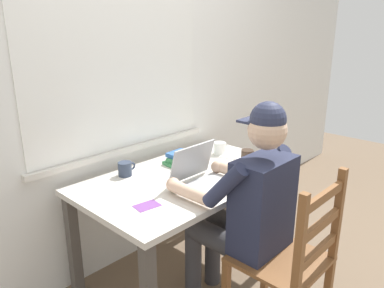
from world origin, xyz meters
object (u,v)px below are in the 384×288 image
coffee_mug_dark (247,156)px  coffee_mug_spare (125,169)px  wooden_chair (289,262)px  book_stack_main (181,159)px  seated_person (245,204)px  desk (188,189)px  landscape_photo_print (147,206)px  laptop (203,176)px  coffee_mug_white (220,148)px  computer_mouse (237,171)px

coffee_mug_dark → coffee_mug_spare: bearing=150.6°
wooden_chair → book_stack_main: size_ratio=4.59×
seated_person → coffee_mug_dark: (0.50, 0.35, 0.06)m
coffee_mug_dark → wooden_chair: bearing=-128.6°
desk → wooden_chair: wooden_chair is taller
wooden_chair → landscape_photo_print: (-0.39, 0.62, 0.24)m
wooden_chair → book_stack_main: 0.98m
seated_person → laptop: 0.32m
coffee_mug_spare → book_stack_main: (0.38, -0.10, -0.01)m
coffee_mug_spare → coffee_mug_dark: bearing=-29.4°
coffee_mug_spare → book_stack_main: 0.40m
wooden_chair → coffee_mug_dark: (0.50, 0.63, 0.28)m
seated_person → coffee_mug_spare: size_ratio=10.29×
laptop → coffee_mug_white: (0.50, 0.28, -0.01)m
coffee_mug_spare → book_stack_main: size_ratio=0.59×
desk → coffee_mug_spare: size_ratio=10.98×
coffee_mug_white → desk: bearing=-165.1°
coffee_mug_dark → book_stack_main: 0.45m
seated_person → coffee_mug_white: seated_person is taller
book_stack_main → coffee_mug_dark: bearing=-42.1°
laptop → computer_mouse: bearing=-9.0°
laptop → book_stack_main: laptop is taller
computer_mouse → coffee_mug_spare: bearing=136.0°
laptop → desk: bearing=76.9°
coffee_mug_white → coffee_mug_spare: 0.74m
computer_mouse → coffee_mug_white: coffee_mug_white is taller
desk → coffee_mug_white: bearing=14.9°
coffee_mug_spare → landscape_photo_print: coffee_mug_spare is taller
book_stack_main → coffee_mug_spare: bearing=165.1°
wooden_chair → computer_mouse: (0.28, 0.55, 0.25)m
seated_person → landscape_photo_print: (-0.39, 0.34, 0.01)m
wooden_chair → laptop: 0.66m
desk → landscape_photo_print: 0.47m
book_stack_main → landscape_photo_print: size_ratio=1.60×
seated_person → computer_mouse: (0.28, 0.27, 0.03)m
coffee_mug_white → wooden_chair: bearing=-120.1°
coffee_mug_dark → landscape_photo_print: coffee_mug_dark is taller
desk → seated_person: size_ratio=1.07×
wooden_chair → laptop: (0.01, 0.59, 0.29)m
seated_person → landscape_photo_print: size_ratio=9.67×
coffee_mug_white → coffee_mug_spare: (-0.72, 0.16, 0.00)m
seated_person → landscape_photo_print: 0.52m
wooden_chair → landscape_photo_print: bearing=122.3°
laptop → seated_person: bearing=-91.6°
desk → laptop: (-0.04, -0.16, 0.14)m
landscape_photo_print → desk: bearing=25.4°
computer_mouse → seated_person: bearing=-136.6°
coffee_mug_dark → book_stack_main: coffee_mug_dark is taller
computer_mouse → book_stack_main: size_ratio=0.48×
laptop → landscape_photo_print: size_ratio=2.54×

